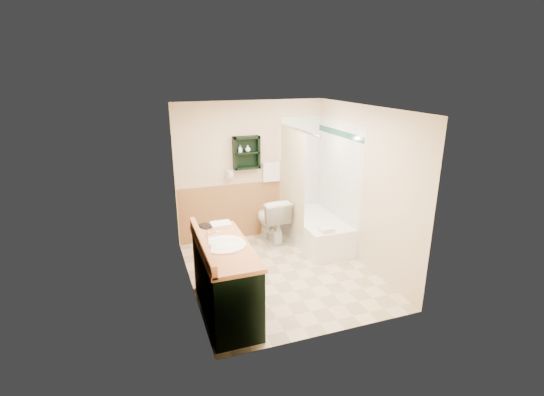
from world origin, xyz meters
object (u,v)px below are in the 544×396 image
(bathtub, at_px, (315,231))
(vanity_book, at_px, (201,221))
(wall_shelf, at_px, (247,153))
(soap_bottle_a, at_px, (240,151))
(hair_dryer, at_px, (229,174))
(soap_bottle_b, at_px, (248,149))
(vanity, at_px, (225,280))
(toilet, at_px, (271,220))

(bathtub, bearing_deg, vanity_book, -156.93)
(wall_shelf, xyz_separation_m, soap_bottle_a, (-0.11, -0.01, 0.04))
(hair_dryer, relative_size, bathtub, 0.16)
(vanity_book, height_order, soap_bottle_a, soap_bottle_a)
(soap_bottle_b, bearing_deg, hair_dryer, 174.66)
(vanity, relative_size, bathtub, 0.96)
(wall_shelf, bearing_deg, soap_bottle_a, -177.45)
(wall_shelf, distance_m, bathtub, 1.77)
(vanity, distance_m, toilet, 2.22)
(hair_dryer, relative_size, vanity_book, 1.19)
(vanity_book, relative_size, soap_bottle_a, 1.69)
(vanity, bearing_deg, vanity_book, 105.32)
(vanity, distance_m, bathtub, 2.44)
(soap_bottle_b, bearing_deg, vanity, -113.49)
(vanity, distance_m, vanity_book, 0.84)
(vanity_book, bearing_deg, vanity, -107.57)
(wall_shelf, relative_size, hair_dryer, 2.29)
(soap_bottle_b, bearing_deg, soap_bottle_a, 180.00)
(bathtub, distance_m, soap_bottle_a, 1.87)
(vanity, height_order, vanity_book, vanity_book)
(toilet, relative_size, soap_bottle_a, 6.82)
(vanity_book, bearing_deg, wall_shelf, 22.05)
(hair_dryer, height_order, toilet, hair_dryer)
(vanity, bearing_deg, soap_bottle_b, 66.51)
(hair_dryer, xyz_separation_m, soap_bottle_a, (0.19, -0.03, 0.39))
(soap_bottle_b, bearing_deg, bathtub, -31.59)
(toilet, bearing_deg, vanity, 53.99)
(soap_bottle_b, bearing_deg, toilet, -39.04)
(wall_shelf, relative_size, toilet, 0.68)
(toilet, xyz_separation_m, vanity_book, (-1.40, -1.24, 0.62))
(bathtub, xyz_separation_m, toilet, (-0.68, 0.36, 0.16))
(vanity_book, bearing_deg, soap_bottle_a, 24.92)
(toilet, xyz_separation_m, soap_bottle_b, (-0.32, 0.26, 1.21))
(toilet, relative_size, vanity_book, 4.04)
(hair_dryer, distance_m, vanity_book, 1.72)
(vanity_book, xyz_separation_m, soap_bottle_a, (0.95, 1.51, 0.58))
(vanity, distance_m, soap_bottle_b, 2.57)
(vanity, relative_size, soap_bottle_a, 12.15)
(vanity, xyz_separation_m, vanity_book, (-0.17, 0.60, 0.56))
(wall_shelf, height_order, vanity_book, wall_shelf)
(soap_bottle_a, bearing_deg, toilet, -29.84)
(bathtub, bearing_deg, toilet, 152.41)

